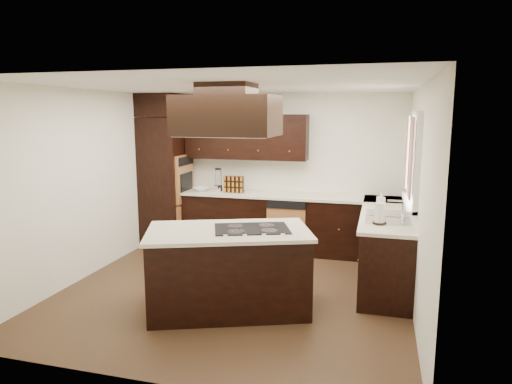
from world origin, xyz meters
The scene contains 30 objects.
floor centered at (0.00, 0.00, -0.01)m, with size 4.20×4.20×0.02m, color brown.
ceiling centered at (0.00, 0.00, 2.51)m, with size 4.20×4.20×0.02m, color white.
wall_back centered at (0.00, 2.11, 1.25)m, with size 4.20×0.02×2.50m, color white.
wall_front centered at (0.00, -2.11, 1.25)m, with size 4.20×0.02×2.50m, color white.
wall_left centered at (-2.11, 0.00, 1.25)m, with size 0.02×4.20×2.50m, color white.
wall_right centered at (2.11, 0.00, 1.25)m, with size 0.02×4.20×2.50m, color white.
oven_column centered at (-1.78, 1.71, 1.06)m, with size 0.65×0.75×2.12m, color black.
wall_oven_face centered at (-1.43, 1.71, 1.12)m, with size 0.05×0.62×0.78m, color #B7743E.
base_cabinets_back centered at (0.03, 1.80, 0.44)m, with size 2.93×0.60×0.88m, color black.
base_cabinets_right centered at (1.80, 0.90, 0.44)m, with size 0.60×2.40×0.88m, color black.
countertop_back centered at (0.03, 1.79, 0.90)m, with size 2.93×0.63×0.04m, color beige.
countertop_right centered at (1.79, 0.90, 0.90)m, with size 0.63×2.40×0.04m, color beige.
upper_cabinets centered at (-0.43, 1.93, 1.81)m, with size 2.00×0.34×0.72m, color black.
dishwasher_front centered at (0.33, 1.50, 0.40)m, with size 0.60×0.05×0.72m, color #B7743E.
window_frame centered at (2.07, 0.55, 1.65)m, with size 0.06×1.32×1.12m, color silver.
window_pane centered at (2.10, 0.55, 1.65)m, with size 0.00×1.20×1.00m, color white.
curtain_left centered at (2.01, 0.13, 1.70)m, with size 0.02×0.34×0.90m, color beige.
curtain_right centered at (2.01, 0.97, 1.70)m, with size 0.02×0.34×0.90m, color beige.
sink_rim centered at (1.80, 0.55, 0.92)m, with size 0.52×0.84×0.01m, color silver.
island centered at (0.10, -0.55, 0.44)m, with size 1.72×0.94×0.88m, color black.
island_top centered at (0.10, -0.55, 0.90)m, with size 1.78×1.00×0.04m, color beige.
cooktop centered at (0.34, -0.46, 0.93)m, with size 0.81×0.54×0.01m, color black.
range_hood centered at (0.10, -0.55, 2.16)m, with size 1.05×0.72×0.42m, color black.
hood_duct centered at (0.10, -0.55, 2.44)m, with size 0.55×0.50×0.13m, color black.
blender_base centered at (-0.86, 1.78, 0.97)m, with size 0.15×0.15×0.10m, color silver.
blender_pitcher centered at (-0.86, 1.78, 1.15)m, with size 0.13×0.13×0.26m, color silver.
spice_rack centered at (-0.59, 1.75, 1.05)m, with size 0.32×0.08×0.27m, color black.
mixing_bowl centered at (-1.15, 1.74, 0.95)m, with size 0.24×0.24×0.06m, color silver.
soap_bottle centered at (1.72, 1.20, 1.02)m, with size 0.09×0.09×0.21m, color silver.
paper_towel centered at (1.70, 0.15, 1.05)m, with size 0.12×0.12×0.25m, color silver.
Camera 1 is at (1.68, -5.18, 2.19)m, focal length 32.00 mm.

